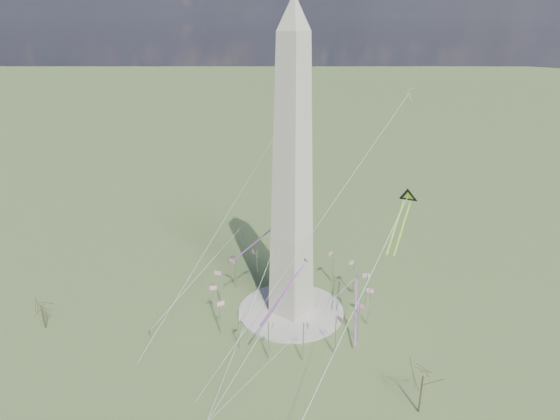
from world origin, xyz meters
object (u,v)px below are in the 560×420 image
Objects in this scene: washington_monument at (292,178)px; person_west at (150,332)px; tree_near at (423,373)px; kite_delta_black at (407,200)px.

washington_monument reaches higher than person_west.
person_west is at bearing -164.61° from tree_near.
washington_monument is 5.81× the size of kite_delta_black.
person_west is at bearing -125.04° from washington_monument.
washington_monument is 66.54m from person_west.
washington_monument is at bearing -118.28° from person_west.
washington_monument reaches higher than tree_near.
kite_delta_black is (63.18, 42.57, 46.91)m from person_west.
person_west is 0.11× the size of kite_delta_black.
washington_monument is 36.33m from kite_delta_black.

